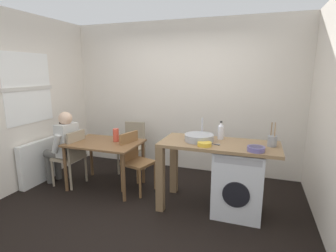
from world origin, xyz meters
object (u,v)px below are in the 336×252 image
Objects in this scene: chair_person_seat at (72,155)px; colander at (256,149)px; dining_table at (105,148)px; chair_opposite at (135,158)px; washing_machine at (238,181)px; vase at (116,135)px; mixing_bowl at (205,144)px; chair_spare_by_wall at (133,144)px; utensil_crock at (272,141)px; seated_person at (63,144)px; bottle_tall_green at (221,131)px.

colander is (2.77, -0.22, 0.44)m from chair_person_seat.
chair_opposite reaches higher than dining_table.
washing_machine is 1.94m from vase.
mixing_bowl reaches higher than chair_opposite.
washing_machine is at bearing 152.59° from chair_spare_by_wall.
washing_machine is at bearing -2.99° from dining_table.
chair_opposite is (0.48, 0.07, -0.14)m from dining_table.
chair_opposite is at bearing 176.33° from utensil_crock.
chair_opposite is 1.57m from washing_machine.
seated_person is at bearing -179.24° from utensil_crock.
chair_opposite is 1.00× the size of chair_spare_by_wall.
chair_opposite is at bearing 115.45° from chair_spare_by_wall.
mixing_bowl reaches higher than chair_person_seat.
utensil_crock is 2.27m from vase.
colander is at bearing -123.70° from utensil_crock.
chair_spare_by_wall is 5.16× the size of mixing_bowl.
chair_opposite is 1.84m from colander.
chair_spare_by_wall is at bearing -136.31° from chair_opposite.
bottle_tall_green is (2.31, 0.19, 0.52)m from chair_person_seat.
vase is (0.70, 0.20, 0.33)m from chair_person_seat.
dining_table is 0.79m from chair_spare_by_wall.
utensil_crock is at bearing 8.10° from washing_machine.
seated_person is (-0.16, 0.01, 0.16)m from chair_person_seat.
colander reaches higher than chair_spare_by_wall.
vase reaches higher than washing_machine.
vase is (-1.89, 0.21, 0.41)m from washing_machine.
utensil_crock is at bearing -86.12° from seated_person.
bottle_tall_green reaches higher than dining_table.
bottle_tall_green is at bearing -0.38° from vase.
seated_person is (-0.80, -0.87, 0.16)m from chair_spare_by_wall.
utensil_crock is at bearing 157.25° from chair_spare_by_wall.
dining_table is at bearing -79.20° from seated_person.
dining_table is 2.27m from colander.
mixing_bowl is (1.63, -0.30, 0.30)m from dining_table.
chair_person_seat reaches higher than dining_table.
vase is at bearing -80.08° from chair_opposite.
seated_person reaches higher than chair_opposite.
chair_person_seat is 5.16× the size of mixing_bowl.
mixing_bowl is at bearing -154.40° from washing_machine.
washing_machine is at bearing -87.11° from seated_person.
colander reaches higher than washing_machine.
washing_machine is 2.87× the size of utensil_crock.
washing_machine is at bearing 130.74° from colander.
utensil_crock is 1.49× the size of vase.
washing_machine is 0.67m from utensil_crock.
colander is at bearing 92.53° from chair_opposite.
bottle_tall_green is (2.47, 0.18, 0.36)m from seated_person.
colander reaches higher than mixing_bowl.
dining_table is 0.27m from vase.
bottle_tall_green is 1.41× the size of mixing_bowl.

